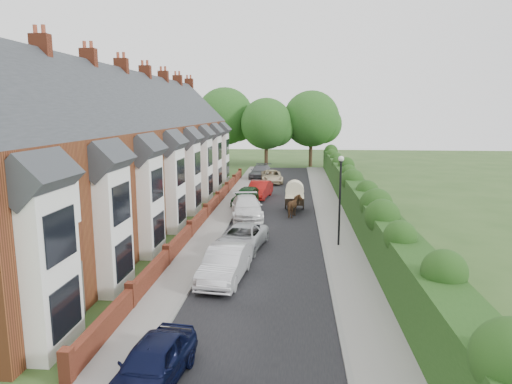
# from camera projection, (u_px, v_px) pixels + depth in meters

# --- Properties ---
(ground) EXTENTS (140.00, 140.00, 0.00)m
(ground) POSITION_uv_depth(u_px,v_px,m) (275.00, 269.00, 22.12)
(ground) COLOR #2D4C1E
(ground) RESTS_ON ground
(road) EXTENTS (6.00, 58.00, 0.02)m
(road) POSITION_uv_depth(u_px,v_px,m) (275.00, 217.00, 32.95)
(road) COLOR black
(road) RESTS_ON ground
(pavement_hedge_side) EXTENTS (2.20, 58.00, 0.12)m
(pavement_hedge_side) POSITION_uv_depth(u_px,v_px,m) (332.00, 217.00, 32.60)
(pavement_hedge_side) COLOR gray
(pavement_hedge_side) RESTS_ON ground
(pavement_house_side) EXTENTS (1.70, 58.00, 0.12)m
(pavement_house_side) POSITION_uv_depth(u_px,v_px,m) (222.00, 215.00, 33.27)
(pavement_house_side) COLOR gray
(pavement_house_side) RESTS_ON ground
(kerb_hedge_side) EXTENTS (0.18, 58.00, 0.13)m
(kerb_hedge_side) POSITION_uv_depth(u_px,v_px,m) (317.00, 217.00, 32.68)
(kerb_hedge_side) COLOR gray
(kerb_hedge_side) RESTS_ON ground
(kerb_house_side) EXTENTS (0.18, 58.00, 0.13)m
(kerb_house_side) POSITION_uv_depth(u_px,v_px,m) (233.00, 215.00, 33.20)
(kerb_house_side) COLOR gray
(kerb_house_side) RESTS_ON ground
(hedge) EXTENTS (2.10, 58.00, 2.85)m
(hedge) POSITION_uv_depth(u_px,v_px,m) (359.00, 197.00, 32.17)
(hedge) COLOR #193C13
(hedge) RESTS_ON ground
(terrace_row) EXTENTS (9.05, 40.50, 11.50)m
(terrace_row) POSITION_uv_depth(u_px,v_px,m) (128.00, 156.00, 32.05)
(terrace_row) COLOR brown
(terrace_row) RESTS_ON ground
(garden_wall_row) EXTENTS (0.35, 40.35, 1.10)m
(garden_wall_row) POSITION_uv_depth(u_px,v_px,m) (206.00, 213.00, 32.30)
(garden_wall_row) COLOR brown
(garden_wall_row) RESTS_ON ground
(lamppost) EXTENTS (0.32, 0.32, 5.16)m
(lamppost) POSITION_uv_depth(u_px,v_px,m) (340.00, 189.00, 25.18)
(lamppost) COLOR black
(lamppost) RESTS_ON ground
(tree_far_left) EXTENTS (7.14, 6.80, 9.29)m
(tree_far_left) POSITION_uv_depth(u_px,v_px,m) (269.00, 125.00, 60.65)
(tree_far_left) COLOR #332316
(tree_far_left) RESTS_ON ground
(tree_far_right) EXTENTS (7.98, 7.60, 10.31)m
(tree_far_right) POSITION_uv_depth(u_px,v_px,m) (314.00, 120.00, 62.00)
(tree_far_right) COLOR #332316
(tree_far_right) RESTS_ON ground
(tree_far_back) EXTENTS (8.40, 8.00, 10.82)m
(tree_far_back) POSITION_uv_depth(u_px,v_px,m) (228.00, 118.00, 63.94)
(tree_far_back) COLOR #332316
(tree_far_back) RESTS_ON ground
(car_navy) EXTENTS (2.04, 4.06, 1.33)m
(car_navy) POSITION_uv_depth(u_px,v_px,m) (152.00, 364.00, 12.65)
(car_navy) COLOR black
(car_navy) RESTS_ON ground
(car_silver_a) EXTENTS (2.07, 4.78, 1.53)m
(car_silver_a) POSITION_uv_depth(u_px,v_px,m) (225.00, 264.00, 20.60)
(car_silver_a) COLOR silver
(car_silver_a) RESTS_ON ground
(car_silver_b) EXTENTS (2.91, 5.05, 1.33)m
(car_silver_b) POSITION_uv_depth(u_px,v_px,m) (242.00, 238.00, 25.19)
(car_silver_b) COLOR #A8AAAF
(car_silver_b) RESTS_ON ground
(car_white) EXTENTS (2.93, 5.55, 1.53)m
(car_white) POSITION_uv_depth(u_px,v_px,m) (247.00, 207.00, 32.60)
(car_white) COLOR white
(car_white) RESTS_ON ground
(car_green) EXTENTS (2.53, 4.56, 1.47)m
(car_green) POSITION_uv_depth(u_px,v_px,m) (247.00, 196.00, 37.31)
(car_green) COLOR black
(car_green) RESTS_ON ground
(car_red) EXTENTS (2.26, 4.73, 1.50)m
(car_red) POSITION_uv_depth(u_px,v_px,m) (259.00, 190.00, 40.03)
(car_red) COLOR maroon
(car_red) RESTS_ON ground
(car_beige) EXTENTS (2.77, 5.03, 1.33)m
(car_beige) POSITION_uv_depth(u_px,v_px,m) (271.00, 177.00, 48.57)
(car_beige) COLOR beige
(car_beige) RESTS_ON ground
(car_grey) EXTENTS (2.53, 5.34, 1.51)m
(car_grey) POSITION_uv_depth(u_px,v_px,m) (261.00, 172.00, 51.72)
(car_grey) COLOR #525459
(car_grey) RESTS_ON ground
(horse) EXTENTS (1.25, 1.99, 1.56)m
(horse) POSITION_uv_depth(u_px,v_px,m) (294.00, 206.00, 32.90)
(horse) COLOR #53351E
(horse) RESTS_ON ground
(horse_cart) EXTENTS (1.47, 3.26, 2.35)m
(horse_cart) POSITION_uv_depth(u_px,v_px,m) (295.00, 194.00, 34.75)
(horse_cart) COLOR black
(horse_cart) RESTS_ON ground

